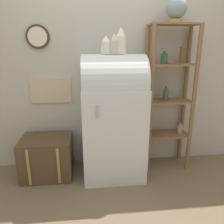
{
  "coord_description": "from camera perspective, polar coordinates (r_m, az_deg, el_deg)",
  "views": [
    {
      "loc": [
        -0.27,
        -2.2,
        1.55
      ],
      "look_at": [
        -0.01,
        0.24,
        0.81
      ],
      "focal_mm": 35.0,
      "sensor_mm": 36.0,
      "label": 1
    }
  ],
  "objects": [
    {
      "name": "vase_center",
      "position": [
        2.45,
        0.61,
        17.25
      ],
      "size": [
        0.11,
        0.11,
        0.22
      ],
      "color": "beige",
      "rests_on": "refrigerator"
    },
    {
      "name": "ground_plane",
      "position": [
        2.71,
        0.89,
        -18.12
      ],
      "size": [
        12.0,
        12.0,
        0.0
      ],
      "primitive_type": "plane",
      "color": "#7A664C"
    },
    {
      "name": "suitcase_trunk",
      "position": [
        2.85,
        -16.52,
        -11.14
      ],
      "size": [
        0.6,
        0.47,
        0.49
      ],
      "color": "brown",
      "rests_on": "ground_plane"
    },
    {
      "name": "globe",
      "position": [
        2.75,
        16.46,
        24.44
      ],
      "size": [
        0.23,
        0.23,
        0.27
      ],
      "color": "#AD8942",
      "rests_on": "shelf_unit"
    },
    {
      "name": "shelf_unit",
      "position": [
        2.81,
        14.77,
        5.09
      ],
      "size": [
        0.58,
        0.31,
        1.8
      ],
      "color": "olive",
      "rests_on": "ground_plane"
    },
    {
      "name": "vase_right",
      "position": [
        2.48,
        2.28,
        17.97
      ],
      "size": [
        0.12,
        0.12,
        0.28
      ],
      "color": "white",
      "rests_on": "refrigerator"
    },
    {
      "name": "wall_back",
      "position": [
        2.79,
        -0.53,
        12.73
      ],
      "size": [
        7.0,
        0.09,
        2.7
      ],
      "color": "#B7B7AD",
      "rests_on": "ground_plane"
    },
    {
      "name": "vase_left",
      "position": [
        2.46,
        -1.56,
        17.02
      ],
      "size": [
        0.11,
        0.11,
        0.19
      ],
      "color": "white",
      "rests_on": "refrigerator"
    },
    {
      "name": "refrigerator",
      "position": [
        2.58,
        0.32,
        -1.01
      ],
      "size": [
        0.72,
        0.65,
        1.47
      ],
      "color": "silver",
      "rests_on": "ground_plane"
    }
  ]
}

